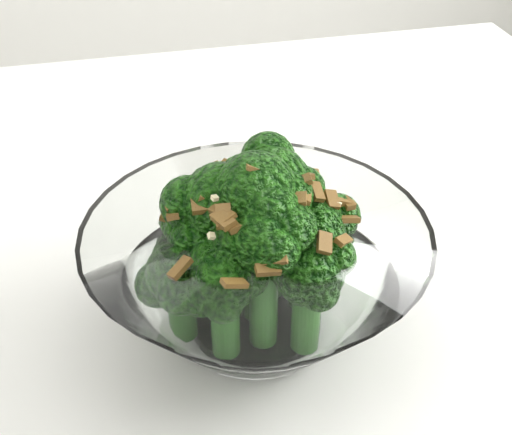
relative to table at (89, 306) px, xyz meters
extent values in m
cube|color=white|center=(0.00, 0.00, 0.05)|extent=(1.23, 0.85, 0.04)
cylinder|color=white|center=(0.53, 0.36, -0.33)|extent=(0.04, 0.04, 0.71)
cylinder|color=white|center=(0.13, -0.12, 0.07)|extent=(0.10, 0.10, 0.01)
cylinder|color=#235B18|center=(0.13, -0.12, 0.13)|extent=(0.02, 0.02, 0.09)
sphere|color=#1F5B11|center=(0.13, -0.12, 0.19)|extent=(0.06, 0.06, 0.06)
cylinder|color=#235B18|center=(0.15, -0.10, 0.12)|extent=(0.02, 0.02, 0.08)
sphere|color=#1F5B11|center=(0.15, -0.10, 0.18)|extent=(0.05, 0.05, 0.05)
cylinder|color=#235B18|center=(0.11, -0.11, 0.12)|extent=(0.02, 0.02, 0.08)
sphere|color=#1F5B11|center=(0.11, -0.11, 0.17)|extent=(0.05, 0.05, 0.05)
cylinder|color=#235B18|center=(0.13, -0.15, 0.12)|extent=(0.02, 0.02, 0.08)
sphere|color=#1F5B11|center=(0.13, -0.15, 0.17)|extent=(0.05, 0.05, 0.05)
cylinder|color=#235B18|center=(0.17, -0.12, 0.11)|extent=(0.02, 0.02, 0.06)
sphere|color=#1F5B11|center=(0.17, -0.12, 0.15)|extent=(0.05, 0.05, 0.05)
cylinder|color=#235B18|center=(0.09, -0.10, 0.11)|extent=(0.02, 0.02, 0.06)
sphere|color=#1F5B11|center=(0.09, -0.10, 0.15)|extent=(0.05, 0.05, 0.05)
cylinder|color=#235B18|center=(0.16, -0.16, 0.11)|extent=(0.02, 0.02, 0.06)
sphere|color=#1F5B11|center=(0.16, -0.16, 0.15)|extent=(0.05, 0.05, 0.05)
cylinder|color=#235B18|center=(0.10, -0.15, 0.11)|extent=(0.02, 0.02, 0.05)
sphere|color=#1F5B11|center=(0.10, -0.15, 0.15)|extent=(0.05, 0.05, 0.05)
cylinder|color=#235B18|center=(0.18, -0.09, 0.10)|extent=(0.02, 0.02, 0.05)
sphere|color=#1F5B11|center=(0.18, -0.09, 0.14)|extent=(0.04, 0.04, 0.04)
cylinder|color=#235B18|center=(0.08, -0.13, 0.10)|extent=(0.02, 0.02, 0.04)
sphere|color=#1F5B11|center=(0.08, -0.13, 0.13)|extent=(0.05, 0.05, 0.05)
cylinder|color=#235B18|center=(0.14, -0.07, 0.10)|extent=(0.02, 0.02, 0.05)
sphere|color=#1F5B11|center=(0.14, -0.07, 0.14)|extent=(0.04, 0.04, 0.04)
cylinder|color=#235B18|center=(0.17, -0.12, 0.11)|extent=(0.02, 0.02, 0.06)
sphere|color=#1F5B11|center=(0.17, -0.12, 0.16)|extent=(0.05, 0.05, 0.05)
cylinder|color=#235B18|center=(0.17, -0.11, 0.11)|extent=(0.02, 0.02, 0.06)
sphere|color=#1F5B11|center=(0.17, -0.11, 0.15)|extent=(0.04, 0.04, 0.04)
cube|color=olive|center=(0.08, -0.09, 0.17)|extent=(0.01, 0.02, 0.01)
cube|color=olive|center=(0.16, -0.10, 0.18)|extent=(0.02, 0.02, 0.01)
cube|color=olive|center=(0.09, -0.12, 0.19)|extent=(0.01, 0.02, 0.01)
cube|color=olive|center=(0.14, -0.17, 0.17)|extent=(0.01, 0.02, 0.01)
cube|color=olive|center=(0.15, -0.16, 0.18)|extent=(0.01, 0.01, 0.01)
cube|color=olive|center=(0.11, -0.09, 0.19)|extent=(0.01, 0.01, 0.01)
cube|color=olive|center=(0.19, -0.13, 0.17)|extent=(0.02, 0.01, 0.01)
cube|color=olive|center=(0.11, -0.14, 0.19)|extent=(0.02, 0.02, 0.01)
cube|color=olive|center=(0.13, -0.17, 0.18)|extent=(0.01, 0.01, 0.01)
cube|color=olive|center=(0.11, -0.14, 0.19)|extent=(0.01, 0.02, 0.01)
cube|color=olive|center=(0.12, -0.12, 0.20)|extent=(0.01, 0.02, 0.00)
cube|color=olive|center=(0.16, -0.13, 0.19)|extent=(0.01, 0.02, 0.01)
cube|color=olive|center=(0.14, -0.12, 0.20)|extent=(0.01, 0.01, 0.00)
cube|color=olive|center=(0.11, -0.06, 0.17)|extent=(0.02, 0.02, 0.01)
cube|color=olive|center=(0.14, -0.12, 0.21)|extent=(0.01, 0.01, 0.01)
cube|color=olive|center=(0.09, -0.08, 0.17)|extent=(0.02, 0.02, 0.01)
cube|color=olive|center=(0.10, -0.09, 0.19)|extent=(0.02, 0.02, 0.01)
cube|color=olive|center=(0.09, -0.08, 0.16)|extent=(0.02, 0.02, 0.01)
cube|color=olive|center=(0.12, -0.06, 0.17)|extent=(0.02, 0.01, 0.01)
cube|color=olive|center=(0.16, -0.11, 0.19)|extent=(0.01, 0.01, 0.01)
cube|color=olive|center=(0.08, -0.11, 0.17)|extent=(0.01, 0.01, 0.01)
cube|color=olive|center=(0.18, -0.08, 0.17)|extent=(0.02, 0.01, 0.01)
cube|color=olive|center=(0.16, -0.12, 0.19)|extent=(0.01, 0.01, 0.01)
cube|color=olive|center=(0.14, -0.11, 0.20)|extent=(0.02, 0.01, 0.01)
cube|color=olive|center=(0.14, -0.16, 0.18)|extent=(0.01, 0.01, 0.01)
cube|color=olive|center=(0.13, -0.10, 0.19)|extent=(0.01, 0.02, 0.01)
cube|color=olive|center=(0.18, -0.12, 0.18)|extent=(0.01, 0.02, 0.01)
cube|color=olive|center=(0.17, -0.06, 0.16)|extent=(0.02, 0.02, 0.01)
cube|color=olive|center=(0.19, -0.12, 0.17)|extent=(0.01, 0.01, 0.00)
cube|color=olive|center=(0.08, -0.11, 0.18)|extent=(0.02, 0.01, 0.01)
cube|color=olive|center=(0.11, -0.15, 0.19)|extent=(0.02, 0.02, 0.01)
cube|color=olive|center=(0.09, -0.08, 0.17)|extent=(0.01, 0.02, 0.01)
cube|color=olive|center=(0.15, -0.09, 0.18)|extent=(0.01, 0.02, 0.01)
cube|color=olive|center=(0.12, -0.10, 0.20)|extent=(0.02, 0.02, 0.01)
cube|color=olive|center=(0.11, -0.18, 0.17)|extent=(0.02, 0.01, 0.01)
cube|color=olive|center=(0.18, -0.16, 0.17)|extent=(0.01, 0.01, 0.01)
cube|color=olive|center=(0.10, -0.09, 0.18)|extent=(0.01, 0.01, 0.01)
cube|color=olive|center=(0.08, -0.10, 0.17)|extent=(0.02, 0.02, 0.01)
cube|color=olive|center=(0.12, -0.07, 0.17)|extent=(0.02, 0.02, 0.01)
cube|color=olive|center=(0.08, -0.15, 0.16)|extent=(0.02, 0.02, 0.01)
cube|color=olive|center=(0.11, -0.15, 0.19)|extent=(0.01, 0.02, 0.01)
cube|color=olive|center=(0.19, -0.12, 0.17)|extent=(0.02, 0.01, 0.01)
cube|color=olive|center=(0.13, -0.12, 0.21)|extent=(0.01, 0.02, 0.01)
cube|color=olive|center=(0.15, -0.09, 0.18)|extent=(0.01, 0.01, 0.01)
cube|color=olive|center=(0.17, -0.12, 0.18)|extent=(0.01, 0.02, 0.01)
cube|color=olive|center=(0.13, -0.17, 0.17)|extent=(0.02, 0.02, 0.01)
cube|color=olive|center=(0.15, -0.14, 0.19)|extent=(0.01, 0.02, 0.00)
cube|color=olive|center=(0.09, -0.10, 0.19)|extent=(0.01, 0.02, 0.01)
cube|color=olive|center=(0.17, -0.16, 0.17)|extent=(0.01, 0.02, 0.01)
cube|color=olive|center=(0.16, -0.09, 0.18)|extent=(0.01, 0.01, 0.01)
cube|color=olive|center=(0.10, -0.12, 0.19)|extent=(0.02, 0.01, 0.01)
cube|color=olive|center=(0.11, -0.14, 0.19)|extent=(0.01, 0.02, 0.01)
cube|color=olive|center=(0.12, -0.16, 0.18)|extent=(0.02, 0.02, 0.01)
cube|color=olive|center=(0.13, -0.18, 0.17)|extent=(0.02, 0.01, 0.01)
cube|color=beige|center=(0.11, -0.09, 0.19)|extent=(0.01, 0.01, 0.01)
cube|color=beige|center=(0.11, -0.10, 0.19)|extent=(0.01, 0.01, 0.00)
cube|color=beige|center=(0.14, -0.06, 0.17)|extent=(0.00, 0.01, 0.00)
cube|color=beige|center=(0.16, -0.11, 0.19)|extent=(0.01, 0.01, 0.01)
cube|color=beige|center=(0.18, -0.12, 0.18)|extent=(0.01, 0.01, 0.00)
cube|color=beige|center=(0.10, -0.15, 0.18)|extent=(0.01, 0.01, 0.01)
cube|color=beige|center=(0.11, -0.10, 0.19)|extent=(0.01, 0.01, 0.01)
cube|color=beige|center=(0.10, -0.13, 0.19)|extent=(0.01, 0.01, 0.00)
cube|color=beige|center=(0.09, -0.07, 0.17)|extent=(0.01, 0.01, 0.01)
cube|color=beige|center=(0.08, -0.10, 0.18)|extent=(0.01, 0.01, 0.01)
cube|color=beige|center=(0.16, -0.10, 0.19)|extent=(0.01, 0.01, 0.00)
cube|color=beige|center=(0.15, -0.08, 0.18)|extent=(0.01, 0.01, 0.01)
cube|color=beige|center=(0.19, -0.13, 0.18)|extent=(0.00, 0.00, 0.00)
cube|color=beige|center=(0.15, -0.15, 0.20)|extent=(0.01, 0.01, 0.01)
cube|color=beige|center=(0.09, -0.10, 0.18)|extent=(0.01, 0.01, 0.01)
cube|color=beige|center=(0.13, -0.08, 0.18)|extent=(0.01, 0.01, 0.00)
camera|label=1|loc=(0.06, -0.49, 0.44)|focal=50.00mm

